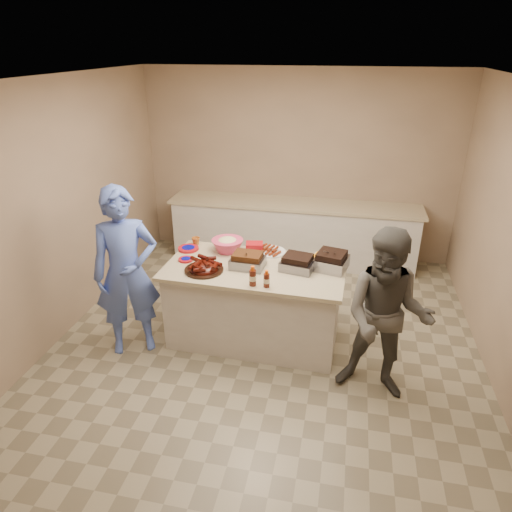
% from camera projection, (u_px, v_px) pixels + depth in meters
% --- Properties ---
extents(room, '(4.50, 5.00, 2.70)m').
position_uv_depth(room, '(265.00, 345.00, 4.95)').
color(room, '#9C8368').
rests_on(room, ground).
extents(back_counter, '(3.60, 0.64, 0.90)m').
position_uv_depth(back_counter, '(293.00, 232.00, 6.71)').
color(back_counter, beige).
rests_on(back_counter, ground).
extents(island, '(1.89, 1.04, 0.88)m').
position_uv_depth(island, '(255.00, 337.00, 5.09)').
color(island, beige).
rests_on(island, ground).
extents(rib_platter, '(0.48, 0.48, 0.16)m').
position_uv_depth(rib_platter, '(204.00, 271.00, 4.63)').
color(rib_platter, '#420C05').
rests_on(rib_platter, island).
extents(pulled_pork_tray, '(0.35, 0.27, 0.10)m').
position_uv_depth(pulled_pork_tray, '(248.00, 267.00, 4.71)').
color(pulled_pork_tray, '#47230F').
rests_on(pulled_pork_tray, island).
extents(brisket_tray, '(0.37, 0.33, 0.10)m').
position_uv_depth(brisket_tray, '(297.00, 269.00, 4.66)').
color(brisket_tray, black).
rests_on(brisket_tray, island).
extents(roasting_pan, '(0.38, 0.38, 0.13)m').
position_uv_depth(roasting_pan, '(331.00, 268.00, 4.68)').
color(roasting_pan, gray).
rests_on(roasting_pan, island).
extents(coleslaw_bowl, '(0.36, 0.36, 0.24)m').
position_uv_depth(coleslaw_bowl, '(228.00, 251.00, 5.06)').
color(coleslaw_bowl, '#CB385E').
rests_on(coleslaw_bowl, island).
extents(sausage_plate, '(0.42, 0.42, 0.05)m').
position_uv_depth(sausage_plate, '(271.00, 252.00, 5.04)').
color(sausage_plate, silver).
rests_on(sausage_plate, island).
extents(mac_cheese_dish, '(0.31, 0.26, 0.07)m').
position_uv_depth(mac_cheese_dish, '(325.00, 262.00, 4.81)').
color(mac_cheese_dish, orange).
rests_on(mac_cheese_dish, island).
extents(bbq_bottle_a, '(0.07, 0.07, 0.20)m').
position_uv_depth(bbq_bottle_a, '(253.00, 285.00, 4.36)').
color(bbq_bottle_a, '#47180E').
rests_on(bbq_bottle_a, island).
extents(bbq_bottle_b, '(0.06, 0.06, 0.17)m').
position_uv_depth(bbq_bottle_b, '(266.00, 287.00, 4.33)').
color(bbq_bottle_b, '#47180E').
rests_on(bbq_bottle_b, island).
extents(mustard_bottle, '(0.05, 0.05, 0.13)m').
position_uv_depth(mustard_bottle, '(247.00, 264.00, 4.77)').
color(mustard_bottle, orange).
rests_on(mustard_bottle, island).
extents(sauce_bowl, '(0.12, 0.04, 0.12)m').
position_uv_depth(sauce_bowl, '(262.00, 262.00, 4.81)').
color(sauce_bowl, silver).
rests_on(sauce_bowl, island).
extents(plate_stack_large, '(0.24, 0.24, 0.03)m').
position_uv_depth(plate_stack_large, '(188.00, 250.00, 5.10)').
color(plate_stack_large, maroon).
rests_on(plate_stack_large, island).
extents(plate_stack_small, '(0.16, 0.16, 0.02)m').
position_uv_depth(plate_stack_small, '(186.00, 260.00, 4.85)').
color(plate_stack_small, maroon).
rests_on(plate_stack_small, island).
extents(plastic_cup, '(0.10, 0.09, 0.09)m').
position_uv_depth(plastic_cup, '(196.00, 245.00, 5.23)').
color(plastic_cup, '#A5571B').
rests_on(plastic_cup, island).
extents(basket_stack, '(0.21, 0.17, 0.09)m').
position_uv_depth(basket_stack, '(254.00, 251.00, 5.08)').
color(basket_stack, maroon).
rests_on(basket_stack, island).
extents(guest_blue, '(1.40, 1.88, 0.43)m').
position_uv_depth(guest_blue, '(136.00, 346.00, 4.94)').
color(guest_blue, '#5371D8').
rests_on(guest_blue, ground).
extents(guest_gray, '(1.03, 1.73, 0.61)m').
position_uv_depth(guest_gray, '(376.00, 390.00, 4.32)').
color(guest_gray, '#53514A').
rests_on(guest_gray, ground).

